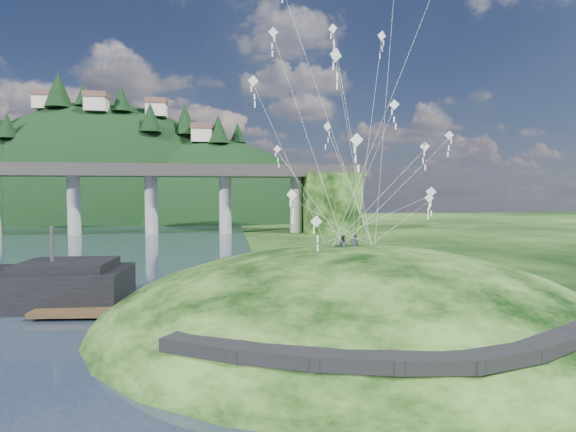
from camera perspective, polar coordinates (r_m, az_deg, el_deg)
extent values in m
plane|color=black|center=(29.14, -6.43, -14.56)|extent=(320.00, 320.00, 0.00)
ellipsoid|color=black|center=(32.65, 8.22, -15.39)|extent=(36.00, 32.00, 13.00)
cube|color=black|center=(20.92, -10.22, -15.87)|extent=(4.32, 3.62, 0.71)
cube|color=black|center=(19.43, -1.16, -17.13)|extent=(4.10, 2.97, 0.61)
cube|color=black|center=(19.08, 8.64, -17.57)|extent=(3.85, 2.37, 0.62)
cube|color=black|center=(19.72, 17.82, -17.12)|extent=(3.62, 1.83, 0.66)
cube|color=black|center=(21.28, 25.17, -15.72)|extent=(3.82, 2.27, 0.68)
cube|color=black|center=(23.66, 30.17, -13.69)|extent=(4.11, 2.97, 0.71)
cylinder|color=gray|center=(102.73, -25.54, 1.41)|extent=(2.60, 2.60, 13.00)
cylinder|color=gray|center=(99.09, -16.97, 1.52)|extent=(2.60, 2.60, 13.00)
cylinder|color=gray|center=(97.81, -7.97, 1.60)|extent=(2.60, 2.60, 13.00)
cylinder|color=gray|center=(98.96, 1.05, 1.65)|extent=(2.60, 2.60, 13.00)
cube|color=black|center=(100.38, 5.28, 1.65)|extent=(12.00, 11.00, 13.00)
ellipsoid|color=black|center=(159.44, -22.02, -2.57)|extent=(96.00, 68.00, 88.00)
ellipsoid|color=black|center=(147.05, -9.41, -4.41)|extent=(76.00, 56.00, 72.00)
cone|color=black|center=(147.94, -32.08, 9.72)|extent=(5.29, 5.29, 6.96)
cone|color=black|center=(153.75, -27.12, 14.07)|extent=(8.01, 8.01, 10.54)
cone|color=black|center=(150.85, -24.59, 13.82)|extent=(4.97, 4.97, 6.54)
cone|color=black|center=(145.88, -20.38, 13.81)|extent=(5.83, 5.83, 7.67)
cone|color=black|center=(138.36, -17.09, 11.90)|extent=(6.47, 6.47, 8.51)
cone|color=black|center=(144.10, -12.94, 11.85)|extent=(7.13, 7.13, 9.38)
cone|color=black|center=(138.17, -8.86, 10.87)|extent=(6.56, 6.56, 8.63)
cone|color=black|center=(143.70, -6.42, 10.50)|extent=(4.88, 4.88, 6.42)
cube|color=beige|center=(157.97, -28.47, 12.53)|extent=(6.00, 5.00, 4.00)
cube|color=brown|center=(158.46, -28.49, 13.49)|extent=(6.40, 5.40, 1.60)
cube|color=beige|center=(145.04, -23.15, 12.86)|extent=(6.00, 5.00, 4.00)
cube|color=brown|center=(145.53, -23.17, 13.90)|extent=(6.40, 5.40, 1.60)
cube|color=beige|center=(147.57, -16.36, 12.76)|extent=(6.00, 5.00, 4.00)
cube|color=brown|center=(148.06, -16.38, 13.79)|extent=(6.40, 5.40, 1.60)
cube|color=beige|center=(139.04, -10.89, 9.98)|extent=(6.00, 5.00, 4.00)
cube|color=brown|center=(139.40, -10.90, 11.08)|extent=(6.40, 5.40, 1.60)
cube|color=black|center=(38.87, -26.23, -5.63)|extent=(6.72, 5.67, 0.65)
cylinder|color=#2D2B2B|center=(39.09, -27.78, -3.52)|extent=(0.26, 0.26, 3.27)
cube|color=#342515|center=(33.99, -18.75, -11.35)|extent=(14.23, 3.45, 0.35)
cylinder|color=#342515|center=(36.16, -28.16, -11.09)|extent=(0.30, 0.30, 1.01)
cylinder|color=#342515|center=(34.99, -23.60, -11.45)|extent=(0.30, 0.30, 1.01)
cylinder|color=#342515|center=(34.05, -18.75, -11.76)|extent=(0.30, 0.30, 1.01)
cylinder|color=#342515|center=(33.36, -13.65, -12.00)|extent=(0.30, 0.30, 1.01)
cylinder|color=#342515|center=(32.93, -8.36, -12.14)|extent=(0.30, 0.30, 1.01)
imported|color=#252831|center=(32.40, 8.46, -2.18)|extent=(0.71, 0.52, 1.79)
imported|color=#252831|center=(31.93, 6.89, -2.28)|extent=(0.90, 0.73, 1.75)
cube|color=white|center=(31.56, 5.02, 11.26)|extent=(0.61, 0.34, 0.66)
cube|color=white|center=(31.50, 5.02, 10.41)|extent=(0.08, 0.07, 0.39)
cube|color=white|center=(31.44, 5.01, 9.55)|extent=(0.08, 0.07, 0.39)
cube|color=white|center=(31.39, 5.01, 8.70)|extent=(0.08, 0.07, 0.39)
cube|color=white|center=(26.44, 6.08, 19.65)|extent=(0.74, 0.33, 0.78)
cube|color=white|center=(26.29, 6.08, 18.49)|extent=(0.10, 0.07, 0.45)
cube|color=white|center=(26.14, 6.07, 17.33)|extent=(0.10, 0.07, 0.45)
cube|color=white|center=(26.01, 6.06, 16.15)|extent=(0.10, 0.07, 0.45)
cube|color=white|center=(41.37, 17.49, 2.19)|extent=(0.72, 0.38, 0.78)
cube|color=white|center=(41.38, 17.48, 1.42)|extent=(0.10, 0.05, 0.46)
cube|color=white|center=(41.40, 17.47, 0.65)|extent=(0.10, 0.05, 0.46)
cube|color=white|center=(41.43, 17.45, -0.12)|extent=(0.10, 0.05, 0.46)
cube|color=white|center=(42.32, -1.89, 22.31)|extent=(0.87, 0.26, 0.86)
cube|color=white|center=(42.12, -1.89, 21.52)|extent=(0.11, 0.04, 0.51)
cube|color=white|center=(41.93, -1.89, 20.71)|extent=(0.11, 0.04, 0.51)
cube|color=white|center=(41.74, -1.89, 19.91)|extent=(0.11, 0.04, 0.51)
cube|color=white|center=(25.15, 3.60, -0.70)|extent=(0.70, 0.22, 0.68)
cube|color=white|center=(25.19, 3.60, -1.83)|extent=(0.09, 0.05, 0.41)
cube|color=white|center=(25.23, 3.59, -2.95)|extent=(0.09, 0.05, 0.41)
cube|color=white|center=(25.29, 3.59, -4.06)|extent=(0.09, 0.05, 0.41)
cube|color=white|center=(32.41, 0.47, 2.71)|extent=(0.67, 0.61, 0.85)
cube|color=white|center=(32.42, 0.47, 1.63)|extent=(0.11, 0.08, 0.50)
cube|color=white|center=(32.44, 0.47, 0.56)|extent=(0.11, 0.08, 0.50)
cube|color=white|center=(32.47, 0.47, -0.52)|extent=(0.11, 0.08, 0.50)
cube|color=white|center=(33.92, -4.43, 16.74)|extent=(0.78, 0.22, 0.78)
cube|color=white|center=(33.79, -4.43, 15.82)|extent=(0.10, 0.06, 0.46)
cube|color=white|center=(33.67, -4.43, 14.90)|extent=(0.10, 0.06, 0.46)
cube|color=white|center=(33.56, -4.42, 13.97)|extent=(0.10, 0.06, 0.46)
cube|color=white|center=(39.28, -0.92, 25.72)|extent=(0.09, 0.04, 0.38)
cube|color=white|center=(39.55, -1.36, 8.51)|extent=(0.68, 0.21, 0.67)
cube|color=white|center=(39.51, -1.36, 7.82)|extent=(0.09, 0.03, 0.40)
cube|color=white|center=(39.47, -1.36, 7.12)|extent=(0.09, 0.03, 0.40)
cube|color=white|center=(39.44, -1.36, 6.42)|extent=(0.09, 0.03, 0.40)
cube|color=white|center=(27.03, 8.73, 9.55)|extent=(0.70, 0.43, 0.79)
cube|color=white|center=(26.98, 8.72, 8.37)|extent=(0.10, 0.06, 0.46)
cube|color=white|center=(26.93, 8.71, 7.18)|extent=(0.10, 0.06, 0.46)
cube|color=white|center=(26.89, 8.70, 5.99)|extent=(0.10, 0.06, 0.46)
cube|color=white|center=(40.38, 19.81, 9.62)|extent=(0.69, 0.34, 0.72)
cube|color=white|center=(40.32, 19.79, 8.89)|extent=(0.10, 0.04, 0.43)
cube|color=white|center=(40.27, 19.78, 8.15)|extent=(0.10, 0.04, 0.43)
cube|color=white|center=(40.22, 19.77, 7.41)|extent=(0.10, 0.04, 0.43)
cube|color=white|center=(39.26, 17.71, 2.95)|extent=(0.78, 0.43, 0.82)
cube|color=white|center=(39.26, 17.69, 2.07)|extent=(0.11, 0.04, 0.50)
cube|color=white|center=(39.27, 17.68, 1.18)|extent=(0.11, 0.04, 0.50)
cube|color=white|center=(39.30, 17.67, 0.30)|extent=(0.11, 0.04, 0.50)
cube|color=white|center=(34.81, 17.00, 8.46)|extent=(0.55, 0.53, 0.72)
cube|color=white|center=(34.76, 16.98, 7.62)|extent=(0.09, 0.07, 0.42)
cube|color=white|center=(34.72, 16.97, 6.77)|extent=(0.09, 0.07, 0.42)
cube|color=white|center=(34.69, 16.96, 5.93)|extent=(0.09, 0.07, 0.42)
cube|color=white|center=(39.12, 5.72, 22.60)|extent=(0.63, 0.47, 0.75)
cube|color=white|center=(38.95, 5.71, 21.86)|extent=(0.10, 0.06, 0.43)
cube|color=white|center=(38.78, 5.71, 21.12)|extent=(0.10, 0.06, 0.43)
cube|color=white|center=(38.62, 5.70, 20.37)|extent=(0.10, 0.06, 0.43)
cube|color=white|center=(31.42, 13.35, 13.60)|extent=(0.56, 0.43, 0.67)
cube|color=white|center=(31.34, 13.34, 12.74)|extent=(0.09, 0.05, 0.39)
cube|color=white|center=(31.26, 13.33, 11.89)|extent=(0.09, 0.05, 0.39)
cube|color=white|center=(31.19, 13.32, 11.02)|extent=(0.09, 0.05, 0.39)
cube|color=white|center=(35.27, 11.81, 21.49)|extent=(0.67, 0.21, 0.68)
cube|color=white|center=(35.12, 11.80, 20.74)|extent=(0.09, 0.06, 0.40)
cube|color=white|center=(34.98, 11.79, 19.99)|extent=(0.09, 0.06, 0.40)
cube|color=white|center=(34.84, 11.78, 19.23)|extent=(0.09, 0.06, 0.40)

